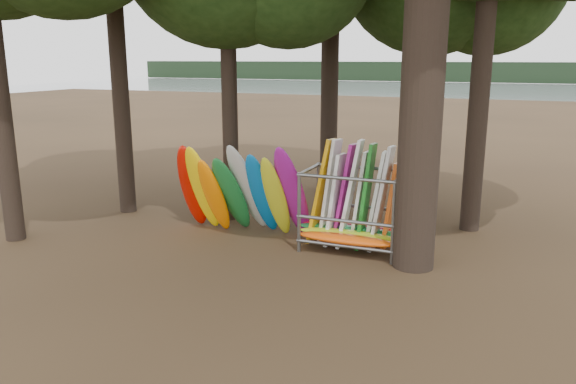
% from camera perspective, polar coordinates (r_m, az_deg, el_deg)
% --- Properties ---
extents(ground, '(120.00, 120.00, 0.00)m').
position_cam_1_polar(ground, '(14.19, -4.38, -6.63)').
color(ground, '#47331E').
rests_on(ground, ground).
extents(lake, '(160.00, 160.00, 0.00)m').
position_cam_1_polar(lake, '(72.34, 17.30, 9.04)').
color(lake, gray).
rests_on(lake, ground).
extents(far_shore, '(160.00, 4.00, 4.00)m').
position_cam_1_polar(far_shore, '(122.11, 19.44, 11.41)').
color(far_shore, black).
rests_on(far_shore, ground).
extents(kayak_row, '(3.93, 2.09, 2.87)m').
position_cam_1_polar(kayak_row, '(15.61, -4.95, 0.02)').
color(kayak_row, '#C20E02').
rests_on(kayak_row, ground).
extents(storage_rack, '(3.12, 1.57, 2.89)m').
position_cam_1_polar(storage_rack, '(14.62, 6.61, -2.01)').
color(storage_rack, slate).
rests_on(storage_rack, ground).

